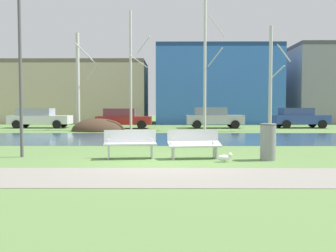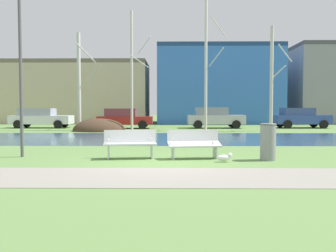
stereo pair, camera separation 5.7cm
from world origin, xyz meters
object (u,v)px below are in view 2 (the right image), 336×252
Objects in this scene: parked_wagon_fourth_blue at (300,117)px; trash_bin at (268,141)px; bench_left at (130,143)px; bench_right at (194,143)px; seagull at (225,157)px; streetlamp at (20,44)px; parked_hatch_third_silver at (214,117)px; parked_sedan_second_red at (124,118)px; parked_van_nearest_white at (40,118)px.

trash_bin is at bearing -112.06° from parked_wagon_fourth_blue.
bench_left is 1.95m from bench_right.
parked_wagon_fourth_blue is at bearing 64.80° from seagull.
bench_right is 1.16m from seagull.
streetlamp is 18.73m from parked_hatch_third_silver.
parked_sedan_second_red is (-5.19, 17.21, 0.66)m from seagull.
parked_wagon_fourth_blue reaches higher than bench_right.
parked_van_nearest_white reaches higher than bench_right.
bench_right is 19.68m from parked_wagon_fourth_blue.
parked_sedan_second_red reaches higher than seagull.
parked_wagon_fourth_blue is at bearing 0.45° from parked_van_nearest_white.
parked_van_nearest_white is (-9.06, 17.17, 0.33)m from bench_left.
bench_right is 0.38× the size of parked_hatch_third_silver.
trash_bin reaches higher than seagull.
parked_van_nearest_white is (-13.19, 17.50, 0.24)m from trash_bin.
bench_right is (1.95, 0.00, 0.00)m from bench_left.
seagull is at bearing -40.54° from bench_right.
parked_hatch_third_silver is 1.05× the size of parked_wagon_fourth_blue.
bench_left is 1.00× the size of bench_right.
trash_bin is at bearing -91.40° from parked_hatch_third_silver.
trash_bin is 18.05m from parked_sedan_second_red.
parked_wagon_fourth_blue is (8.49, 18.04, 0.69)m from seagull.
seagull is 7.20m from streetlamp.
bench_right is 1.52× the size of trash_bin.
parked_wagon_fourth_blue reaches higher than bench_left.
seagull is 0.11× the size of parked_hatch_third_silver.
seagull is 19.95m from parked_wagon_fourth_blue.
trash_bin is 19.05m from parked_wagon_fourth_blue.
trash_bin is 17.35m from parked_hatch_third_silver.
parked_sedan_second_red is (-4.35, 16.49, 0.32)m from bench_right.
trash_bin is 0.23× the size of parked_van_nearest_white.
parked_van_nearest_white reaches higher than parked_sedan_second_red.
parked_sedan_second_red is 13.71m from parked_wagon_fourth_blue.
parked_van_nearest_white is (-11.85, 17.88, 0.67)m from seagull.
parked_hatch_third_silver is (6.95, 0.52, 0.04)m from parked_sedan_second_red.
streetlamp is 1.28× the size of parked_wagon_fourth_blue.
seagull is (0.84, -0.72, -0.34)m from bench_right.
seagull is at bearing -95.67° from parked_hatch_third_silver.
parked_sedan_second_red is at bearing -176.52° from parked_wagon_fourth_blue.
streetlamp is at bearing 170.74° from seagull.
parked_van_nearest_white is 13.61m from parked_hatch_third_silver.
parked_wagon_fourth_blue reaches higher than trash_bin.
bench_right is at bearing -3.19° from streetlamp.
seagull is 17.83m from parked_hatch_third_silver.
seagull is 0.10× the size of parked_van_nearest_white.
streetlamp is at bearing 175.02° from bench_left.
parked_van_nearest_white is at bearing 174.23° from parked_sedan_second_red.
seagull is at bearing -73.21° from parked_sedan_second_red.
streetlamp is 1.28× the size of parked_sedan_second_red.
parked_van_nearest_white is 1.07× the size of parked_hatch_third_silver.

